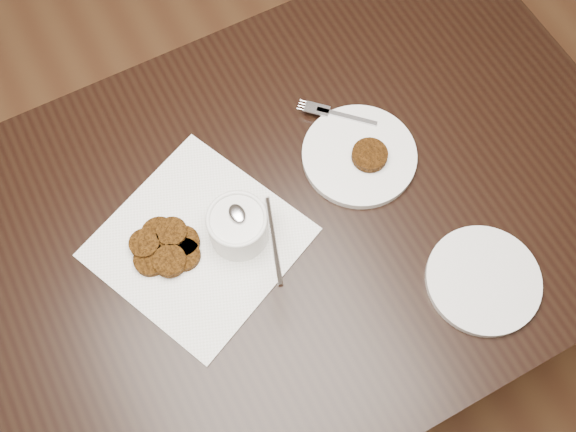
% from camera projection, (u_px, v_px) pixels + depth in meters
% --- Properties ---
extents(floor, '(4.00, 4.00, 0.00)m').
position_uv_depth(floor, '(275.00, 358.00, 1.80)').
color(floor, brown).
rests_on(floor, ground).
extents(table, '(1.29, 0.83, 0.75)m').
position_uv_depth(table, '(286.00, 283.00, 1.50)').
color(table, black).
rests_on(table, floor).
extents(napkin, '(0.40, 0.40, 0.00)m').
position_uv_depth(napkin, '(199.00, 242.00, 1.13)').
color(napkin, white).
rests_on(napkin, table).
extents(sauce_ramekin, '(0.18, 0.18, 0.14)m').
position_uv_depth(sauce_ramekin, '(237.00, 218.00, 1.07)').
color(sauce_ramekin, silver).
rests_on(sauce_ramekin, napkin).
extents(patty_cluster, '(0.23, 0.23, 0.02)m').
position_uv_depth(patty_cluster, '(166.00, 248.00, 1.11)').
color(patty_cluster, '#66380D').
rests_on(patty_cluster, napkin).
extents(plate_with_patty, '(0.29, 0.29, 0.03)m').
position_uv_depth(plate_with_patty, '(360.00, 153.00, 1.19)').
color(plate_with_patty, white).
rests_on(plate_with_patty, table).
extents(plate_empty, '(0.22, 0.22, 0.01)m').
position_uv_depth(plate_empty, '(483.00, 280.00, 1.10)').
color(plate_empty, silver).
rests_on(plate_empty, table).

